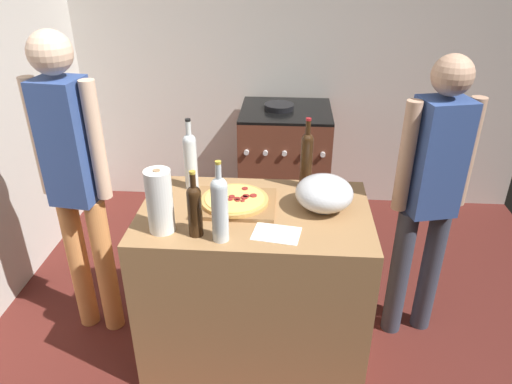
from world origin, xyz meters
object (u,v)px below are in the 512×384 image
wine_bottle_amber (195,208)px  person_in_red (431,189)px  mixing_bowl (324,193)px  pizza (235,200)px  wine_bottle_clear (220,206)px  stove (284,166)px  wine_bottle_green (307,158)px  person_in_stripes (74,175)px  wine_bottle_dark (190,158)px  paper_towel_roll (160,201)px

wine_bottle_amber → person_in_red: 1.22m
mixing_bowl → wine_bottle_amber: 0.64m
pizza → wine_bottle_clear: 0.34m
wine_bottle_amber → stove: size_ratio=0.32×
wine_bottle_green → stove: bearing=96.0°
stove → person_in_red: bearing=-58.2°
pizza → wine_bottle_amber: size_ratio=1.07×
person_in_red → mixing_bowl: bearing=-162.6°
wine_bottle_amber → person_in_stripes: (-0.69, 0.34, -0.03)m
wine_bottle_amber → person_in_stripes: bearing=153.5°
pizza → wine_bottle_amber: bearing=-117.3°
pizza → wine_bottle_green: wine_bottle_green is taller
wine_bottle_dark → wine_bottle_green: size_ratio=1.00×
paper_towel_roll → person_in_red: (1.29, 0.42, -0.11)m
paper_towel_roll → stove: size_ratio=0.31×
pizza → wine_bottle_dark: wine_bottle_dark is taller
paper_towel_roll → wine_bottle_amber: 0.16m
wine_bottle_green → wine_bottle_amber: (-0.49, -0.51, -0.03)m
pizza → mixing_bowl: size_ratio=1.19×
wine_bottle_green → wine_bottle_clear: (-0.38, -0.54, -0.00)m
mixing_bowl → wine_bottle_clear: (-0.46, -0.30, 0.08)m
wine_bottle_amber → paper_towel_roll: bearing=171.1°
wine_bottle_green → pizza: bearing=-146.4°
wine_bottle_dark → wine_bottle_green: (0.60, 0.05, -0.00)m
pizza → paper_towel_roll: paper_towel_roll is taller
mixing_bowl → paper_towel_roll: bearing=-161.3°
stove → pizza: bearing=-99.3°
wine_bottle_dark → stove: bearing=68.6°
pizza → person_in_red: size_ratio=0.21×
stove → mixing_bowl: bearing=-81.6°
stove → wine_bottle_clear: bearing=-98.5°
mixing_bowl → wine_bottle_clear: wine_bottle_clear is taller
mixing_bowl → wine_bottle_dark: (-0.68, 0.18, 0.08)m
mixing_bowl → stove: bearing=98.4°
person_in_stripes → person_in_red: (1.82, 0.10, -0.06)m
mixing_bowl → wine_bottle_dark: bearing=165.1°
mixing_bowl → wine_bottle_dark: 0.71m
wine_bottle_amber → wine_bottle_clear: (0.12, -0.03, 0.03)m
paper_towel_roll → wine_bottle_clear: (0.27, -0.06, 0.02)m
mixing_bowl → wine_bottle_clear: 0.56m
paper_towel_roll → pizza: bearing=39.8°
wine_bottle_green → wine_bottle_clear: 0.66m
wine_bottle_amber → wine_bottle_clear: 0.12m
mixing_bowl → wine_bottle_clear: bearing=-146.6°
wine_bottle_green → person_in_stripes: (-1.18, -0.17, -0.06)m
pizza → paper_towel_roll: (-0.30, -0.25, 0.12)m
pizza → wine_bottle_green: size_ratio=0.88×
wine_bottle_clear → stove: bearing=81.5°
wine_bottle_green → stove: size_ratio=0.39×
paper_towel_roll → stove: bearing=72.2°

